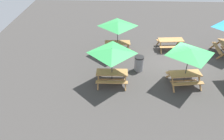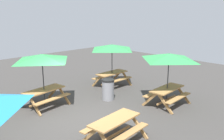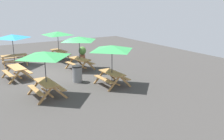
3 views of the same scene
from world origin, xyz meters
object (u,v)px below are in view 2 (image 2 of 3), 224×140
Objects in this scene: picnic_table_0 at (42,61)px; picnic_table_4 at (169,61)px; picnic_table_1 at (112,50)px; picnic_table_2 at (115,125)px; trash_bin_gray at (108,89)px.

picnic_table_4 is (-3.92, 3.63, 0.00)m from picnic_table_0.
picnic_table_1 is at bearing 172.93° from picnic_table_0.
picnic_table_4 is at bearing 85.62° from picnic_table_1.
picnic_table_2 is 4.18m from picnic_table_4.
picnic_table_0 is 4.16m from picnic_table_1.
trash_bin_gray is at bearing 39.70° from picnic_table_1.
picnic_table_4 is at bearing 121.44° from trash_bin_gray.
picnic_table_4 reaches higher than picnic_table_2.
picnic_table_1 is 6.11m from picnic_table_2.
trash_bin_gray is (1.63, 1.39, -1.49)m from picnic_table_1.
picnic_table_0 is at bearing -0.03° from picnic_table_1.
picnic_table_4 is 2.38× the size of trash_bin_gray.
picnic_table_0 is at bearing -94.36° from picnic_table_2.
picnic_table_2 is 1.95× the size of trash_bin_gray.
picnic_table_0 is 1.22× the size of picnic_table_2.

